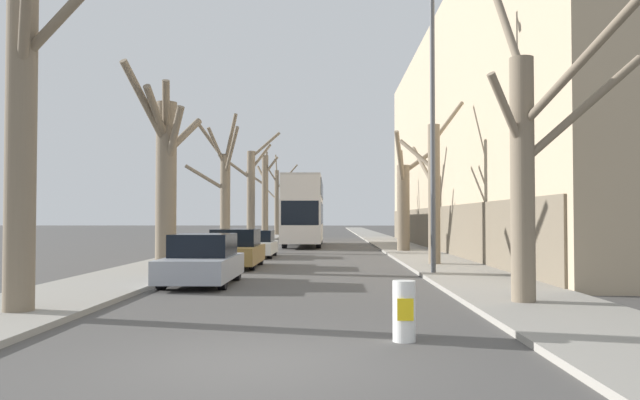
# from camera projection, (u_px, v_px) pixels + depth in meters

# --- Properties ---
(ground_plane) EXTENTS (300.00, 300.00, 0.00)m
(ground_plane) POSITION_uv_depth(u_px,v_px,m) (259.00, 364.00, 8.06)
(ground_plane) COLOR #4C4947
(sidewalk_left) EXTENTS (3.03, 120.00, 0.12)m
(sidewalk_left) POSITION_uv_depth(u_px,v_px,m) (263.00, 238.00, 58.12)
(sidewalk_left) COLOR gray
(sidewalk_left) RESTS_ON ground
(sidewalk_right) EXTENTS (3.03, 120.00, 0.12)m
(sidewalk_right) POSITION_uv_depth(u_px,v_px,m) (378.00, 238.00, 57.94)
(sidewalk_right) COLOR gray
(sidewalk_right) RESTS_ON ground
(building_facade_right) EXTENTS (10.08, 42.00, 13.35)m
(building_facade_right) POSITION_uv_depth(u_px,v_px,m) (518.00, 136.00, 36.20)
(building_facade_right) COLOR tan
(building_facade_right) RESTS_ON ground
(street_tree_left_0) EXTENTS (2.37, 1.28, 8.85)m
(street_tree_left_0) POSITION_uv_depth(u_px,v_px,m) (24.00, 123.00, 11.91)
(street_tree_left_0) COLOR #7A6B56
(street_tree_left_0) RESTS_ON ground
(street_tree_left_1) EXTENTS (2.04, 3.90, 7.14)m
(street_tree_left_1) POSITION_uv_depth(u_px,v_px,m) (166.00, 173.00, 22.31)
(street_tree_left_1) COLOR #7A6B56
(street_tree_left_1) RESTS_ON ground
(street_tree_left_2) EXTENTS (3.23, 2.18, 7.46)m
(street_tree_left_2) POSITION_uv_depth(u_px,v_px,m) (224.00, 191.00, 34.21)
(street_tree_left_2) COLOR #7A6B56
(street_tree_left_2) RESTS_ON ground
(street_tree_left_3) EXTENTS (4.41, 1.73, 8.08)m
(street_tree_left_3) POSITION_uv_depth(u_px,v_px,m) (251.00, 192.00, 44.49)
(street_tree_left_3) COLOR #7A6B56
(street_tree_left_3) RESTS_ON ground
(street_tree_left_4) EXTENTS (3.11, 3.02, 7.96)m
(street_tree_left_4) POSITION_uv_depth(u_px,v_px,m) (265.00, 193.00, 55.54)
(street_tree_left_4) COLOR #7A6B56
(street_tree_left_4) RESTS_ON ground
(street_tree_left_5) EXTENTS (3.76, 3.25, 8.87)m
(street_tree_left_5) POSITION_uv_depth(u_px,v_px,m) (277.00, 198.00, 66.87)
(street_tree_left_5) COLOR #7A6B56
(street_tree_left_5) RESTS_ON ground
(street_tree_right_0) EXTENTS (3.26, 4.50, 8.26)m
(street_tree_right_0) POSITION_uv_depth(u_px,v_px,m) (527.00, 157.00, 13.21)
(street_tree_right_0) COLOR #7A6B56
(street_tree_right_0) RESTS_ON ground
(street_tree_right_1) EXTENTS (2.76, 2.84, 6.74)m
(street_tree_right_1) POSITION_uv_depth(u_px,v_px,m) (433.00, 188.00, 24.36)
(street_tree_right_1) COLOR #7A6B56
(street_tree_right_1) RESTS_ON ground
(street_tree_right_2) EXTENTS (2.46, 2.45, 6.47)m
(street_tree_right_2) POSITION_uv_depth(u_px,v_px,m) (404.00, 201.00, 33.97)
(street_tree_right_2) COLOR #7A6B56
(street_tree_right_2) RESTS_ON ground
(double_decker_bus) EXTENTS (2.50, 11.17, 4.58)m
(double_decker_bus) POSITION_uv_depth(u_px,v_px,m) (304.00, 208.00, 42.18)
(double_decker_bus) COLOR silver
(double_decker_bus) RESTS_ON ground
(parked_car_0) EXTENTS (1.83, 4.14, 1.43)m
(parked_car_0) POSITION_uv_depth(u_px,v_px,m) (202.00, 261.00, 17.73)
(parked_car_0) COLOR #9EA3AD
(parked_car_0) RESTS_ON ground
(parked_car_1) EXTENTS (1.87, 4.26, 1.46)m
(parked_car_1) POSITION_uv_depth(u_px,v_px,m) (235.00, 249.00, 23.87)
(parked_car_1) COLOR olive
(parked_car_1) RESTS_ON ground
(parked_car_2) EXTENTS (1.89, 3.91, 1.29)m
(parked_car_2) POSITION_uv_depth(u_px,v_px,m) (255.00, 244.00, 30.20)
(parked_car_2) COLOR silver
(parked_car_2) RESTS_ON ground
(lamp_post) EXTENTS (1.40, 0.20, 9.39)m
(lamp_post) POSITION_uv_depth(u_px,v_px,m) (430.00, 118.00, 20.36)
(lamp_post) COLOR #4C4F54
(lamp_post) RESTS_ON ground
(traffic_bollard) EXTENTS (0.35, 0.36, 0.93)m
(traffic_bollard) POSITION_uv_depth(u_px,v_px,m) (404.00, 311.00, 9.53)
(traffic_bollard) COLOR white
(traffic_bollard) RESTS_ON ground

